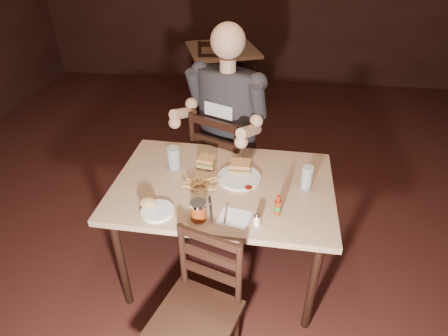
# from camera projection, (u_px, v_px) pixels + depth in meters

# --- Properties ---
(room_shell) EXTENTS (7.00, 7.00, 7.00)m
(room_shell) POSITION_uv_depth(u_px,v_px,m) (216.00, 67.00, 2.09)
(room_shell) COLOR black
(room_shell) RESTS_ON ground
(main_table) EXTENTS (1.33, 0.91, 0.77)m
(main_table) POSITION_uv_depth(u_px,v_px,m) (223.00, 193.00, 2.28)
(main_table) COLOR tan
(main_table) RESTS_ON ground
(bg_table) EXTENTS (1.03, 1.03, 0.77)m
(bg_table) POSITION_uv_depth(u_px,v_px,m) (222.00, 55.00, 4.58)
(bg_table) COLOR tan
(bg_table) RESTS_ON ground
(chair_far) EXTENTS (0.61, 0.63, 0.97)m
(chair_far) POSITION_uv_depth(u_px,v_px,m) (228.00, 165.00, 2.92)
(chair_far) COLOR black
(chair_far) RESTS_ON ground
(chair_near) EXTENTS (0.51, 0.53, 0.85)m
(chair_near) POSITION_uv_depth(u_px,v_px,m) (195.00, 319.00, 1.87)
(chair_near) COLOR black
(chair_near) RESTS_ON ground
(bg_chair_far) EXTENTS (0.43, 0.46, 0.88)m
(bg_chair_far) POSITION_uv_depth(u_px,v_px,m) (227.00, 60.00, 5.17)
(bg_chair_far) COLOR black
(bg_chair_far) RESTS_ON ground
(bg_chair_near) EXTENTS (0.51, 0.54, 0.94)m
(bg_chair_near) POSITION_uv_depth(u_px,v_px,m) (216.00, 88.00, 4.24)
(bg_chair_near) COLOR black
(bg_chair_near) RESTS_ON ground
(diner) EXTENTS (0.75, 0.68, 1.06)m
(diner) POSITION_uv_depth(u_px,v_px,m) (224.00, 103.00, 2.57)
(diner) COLOR #2B2A2F
(diner) RESTS_ON chair_far
(dinner_plate) EXTENTS (0.26, 0.26, 0.01)m
(dinner_plate) POSITION_uv_depth(u_px,v_px,m) (239.00, 178.00, 2.28)
(dinner_plate) COLOR white
(dinner_plate) RESTS_ON main_table
(sandwich_left) EXTENTS (0.12, 0.10, 0.09)m
(sandwich_left) POSITION_uv_depth(u_px,v_px,m) (207.00, 159.00, 2.35)
(sandwich_left) COLOR tan
(sandwich_left) RESTS_ON dinner_plate
(sandwich_right) EXTENTS (0.12, 0.10, 0.10)m
(sandwich_right) POSITION_uv_depth(u_px,v_px,m) (241.00, 163.00, 2.30)
(sandwich_right) COLOR tan
(sandwich_right) RESTS_ON dinner_plate
(fries_pile) EXTENTS (0.25, 0.18, 0.04)m
(fries_pile) POSITION_uv_depth(u_px,v_px,m) (202.00, 183.00, 2.19)
(fries_pile) COLOR #F0BC63
(fries_pile) RESTS_ON dinner_plate
(ketchup_dollop) EXTENTS (0.05, 0.05, 0.01)m
(ketchup_dollop) POSITION_uv_depth(u_px,v_px,m) (249.00, 187.00, 2.18)
(ketchup_dollop) COLOR maroon
(ketchup_dollop) RESTS_ON dinner_plate
(glass_left) EXTENTS (0.08, 0.08, 0.15)m
(glass_left) POSITION_uv_depth(u_px,v_px,m) (174.00, 158.00, 2.34)
(glass_left) COLOR silver
(glass_left) RESTS_ON main_table
(glass_right) EXTENTS (0.07, 0.07, 0.15)m
(glass_right) POSITION_uv_depth(u_px,v_px,m) (307.00, 178.00, 2.16)
(glass_right) COLOR silver
(glass_right) RESTS_ON main_table
(hot_sauce) EXTENTS (0.04, 0.04, 0.12)m
(hot_sauce) POSITION_uv_depth(u_px,v_px,m) (278.00, 205.00, 1.98)
(hot_sauce) COLOR maroon
(hot_sauce) RESTS_ON main_table
(salt_shaker) EXTENTS (0.04, 0.04, 0.06)m
(salt_shaker) POSITION_uv_depth(u_px,v_px,m) (257.00, 220.00, 1.93)
(salt_shaker) COLOR white
(salt_shaker) RESTS_ON main_table
(syrup_dispenser) EXTENTS (0.09, 0.09, 0.11)m
(syrup_dispenser) POSITION_uv_depth(u_px,v_px,m) (198.00, 211.00, 1.95)
(syrup_dispenser) COLOR maroon
(syrup_dispenser) RESTS_ON main_table
(napkin) EXTENTS (0.19, 0.18, 0.00)m
(napkin) POSITION_uv_depth(u_px,v_px,m) (234.00, 218.00, 1.99)
(napkin) COLOR white
(napkin) RESTS_ON main_table
(knife) EXTENTS (0.06, 0.22, 0.01)m
(knife) POSITION_uv_depth(u_px,v_px,m) (211.00, 210.00, 2.03)
(knife) COLOR silver
(knife) RESTS_ON napkin
(fork) EXTENTS (0.02, 0.16, 0.01)m
(fork) POSITION_uv_depth(u_px,v_px,m) (226.00, 213.00, 2.01)
(fork) COLOR silver
(fork) RESTS_ON napkin
(side_plate) EXTENTS (0.18, 0.18, 0.01)m
(side_plate) POSITION_uv_depth(u_px,v_px,m) (158.00, 212.00, 2.02)
(side_plate) COLOR white
(side_plate) RESTS_ON main_table
(bread_roll) EXTENTS (0.10, 0.08, 0.06)m
(bread_roll) POSITION_uv_depth(u_px,v_px,m) (148.00, 202.00, 2.03)
(bread_roll) COLOR tan
(bread_roll) RESTS_ON side_plate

